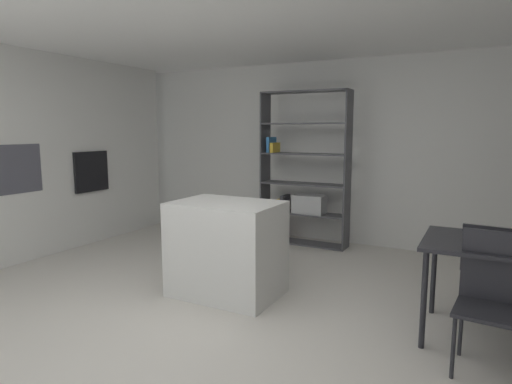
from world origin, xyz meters
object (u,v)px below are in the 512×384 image
(dining_table, at_px, (493,254))
(dining_chair_far, at_px, (490,262))
(dining_chair_near, at_px, (494,291))
(kitchen_island, at_px, (227,249))
(open_bookshelf, at_px, (302,182))
(built_in_oven, at_px, (91,171))

(dining_table, relative_size, dining_chair_far, 1.18)
(dining_chair_near, bearing_deg, kitchen_island, 177.04)
(open_bookshelf, xyz_separation_m, dining_table, (2.39, -2.05, -0.20))
(kitchen_island, xyz_separation_m, dining_chair_near, (2.32, -0.32, 0.09))
(built_in_oven, bearing_deg, kitchen_island, -16.12)
(dining_table, distance_m, dining_chair_far, 0.48)
(dining_table, distance_m, dining_chair_near, 0.46)
(built_in_oven, distance_m, open_bookshelf, 3.02)
(kitchen_island, bearing_deg, dining_chair_far, 13.62)
(dining_chair_far, bearing_deg, open_bookshelf, -28.69)
(open_bookshelf, bearing_deg, dining_table, -40.71)
(dining_chair_far, bearing_deg, dining_chair_near, 96.52)
(kitchen_island, height_order, dining_chair_far, kitchen_island)
(dining_chair_far, xyz_separation_m, dining_chair_near, (0.02, -0.88, 0.04))
(open_bookshelf, bearing_deg, built_in_oven, -152.97)
(dining_table, bearing_deg, kitchen_island, -177.17)
(open_bookshelf, relative_size, dining_chair_near, 2.28)
(kitchen_island, distance_m, open_bookshelf, 2.21)
(built_in_oven, bearing_deg, dining_table, -7.67)
(dining_chair_far, bearing_deg, kitchen_island, 19.01)
(built_in_oven, relative_size, dining_chair_far, 0.68)
(open_bookshelf, height_order, dining_table, open_bookshelf)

